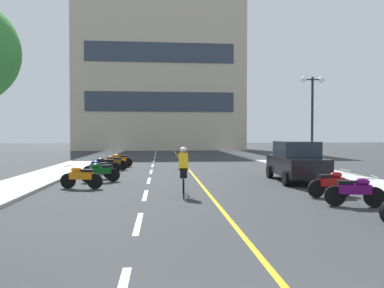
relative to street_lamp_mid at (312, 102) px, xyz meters
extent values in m
plane|color=#2D3033|center=(-7.38, 3.35, -4.04)|extent=(140.00, 140.00, 0.00)
cube|color=#A8A8A3|center=(-14.58, 6.35, -3.98)|extent=(2.40, 72.00, 0.12)
cube|color=#A8A8A3|center=(-0.18, 6.35, -3.98)|extent=(2.40, 72.00, 0.12)
cube|color=silver|center=(-9.38, -11.65, -4.04)|extent=(0.14, 2.20, 0.01)
cube|color=silver|center=(-9.38, -7.65, -4.04)|extent=(0.14, 2.20, 0.01)
cube|color=silver|center=(-9.38, -3.65, -4.04)|extent=(0.14, 2.20, 0.01)
cube|color=silver|center=(-9.38, 0.35, -4.04)|extent=(0.14, 2.20, 0.01)
cube|color=silver|center=(-9.38, 4.35, -4.04)|extent=(0.14, 2.20, 0.01)
cube|color=silver|center=(-9.38, 8.35, -4.04)|extent=(0.14, 2.20, 0.01)
cube|color=silver|center=(-9.38, 12.35, -4.04)|extent=(0.14, 2.20, 0.01)
cube|color=silver|center=(-9.38, 16.35, -4.04)|extent=(0.14, 2.20, 0.01)
cube|color=silver|center=(-9.38, 20.35, -4.04)|extent=(0.14, 2.20, 0.01)
cube|color=silver|center=(-9.38, 24.35, -4.04)|extent=(0.14, 2.20, 0.01)
cube|color=silver|center=(-9.38, 28.35, -4.04)|extent=(0.14, 2.20, 0.01)
cube|color=gold|center=(-7.13, 6.35, -4.04)|extent=(0.12, 66.00, 0.01)
cube|color=#BCAD93|center=(-8.85, 31.10, 6.76)|extent=(23.30, 7.51, 21.60)
cube|color=#2D3847|center=(-8.85, 27.30, 2.44)|extent=(19.57, 0.10, 2.59)
cube|color=#2D3847|center=(-8.85, 27.30, 8.92)|extent=(19.57, 0.10, 2.59)
cylinder|color=black|center=(0.00, 0.00, -1.24)|extent=(0.14, 0.14, 5.36)
cylinder|color=black|center=(0.00, 0.00, 1.30)|extent=(1.10, 0.08, 0.08)
sphere|color=white|center=(-0.55, 0.00, 1.30)|extent=(0.36, 0.36, 0.36)
sphere|color=white|center=(0.55, 0.00, 1.30)|extent=(0.36, 0.36, 0.36)
cylinder|color=black|center=(-3.50, -3.12, -3.72)|extent=(0.26, 0.65, 0.64)
cylinder|color=black|center=(-1.81, -3.23, -3.72)|extent=(0.26, 0.65, 0.64)
cylinder|color=black|center=(-3.68, -5.92, -3.72)|extent=(0.26, 0.65, 0.64)
cylinder|color=black|center=(-1.98, -6.02, -3.72)|extent=(0.26, 0.65, 0.64)
cube|color=black|center=(-2.74, -4.57, -3.32)|extent=(1.96, 4.30, 0.80)
cube|color=#1E2833|center=(-2.74, -4.57, -2.57)|extent=(1.69, 2.29, 0.70)
cylinder|color=black|center=(-2.64, -10.39, -3.74)|extent=(0.61, 0.26, 0.60)
cylinder|color=black|center=(-3.70, -10.10, -3.74)|extent=(0.61, 0.26, 0.60)
cube|color=#590C59|center=(-3.17, -10.24, -3.52)|extent=(0.94, 0.51, 0.28)
ellipsoid|color=#590C59|center=(-2.97, -10.29, -3.30)|extent=(0.49, 0.35, 0.22)
cube|color=black|center=(-3.41, -10.18, -3.32)|extent=(0.49, 0.35, 0.10)
cylinder|color=silver|center=(-2.64, -10.39, -3.14)|extent=(0.19, 0.59, 0.03)
cylinder|color=black|center=(-2.53, -8.51, -3.74)|extent=(0.61, 0.18, 0.60)
cylinder|color=black|center=(-3.62, -8.66, -3.74)|extent=(0.61, 0.18, 0.60)
cube|color=maroon|center=(-3.07, -8.58, -3.52)|extent=(0.93, 0.40, 0.28)
ellipsoid|color=maroon|center=(-2.88, -8.56, -3.30)|extent=(0.47, 0.30, 0.22)
cube|color=black|center=(-3.32, -8.62, -3.32)|extent=(0.47, 0.30, 0.10)
cylinder|color=silver|center=(-2.53, -8.51, -3.14)|extent=(0.11, 0.60, 0.03)
cylinder|color=black|center=(-12.48, -5.85, -3.74)|extent=(0.61, 0.21, 0.60)
cylinder|color=black|center=(-11.40, -6.06, -3.74)|extent=(0.61, 0.21, 0.60)
cube|color=orange|center=(-11.94, -5.95, -3.52)|extent=(0.94, 0.45, 0.28)
ellipsoid|color=orange|center=(-12.13, -5.91, -3.30)|extent=(0.48, 0.32, 0.22)
cube|color=black|center=(-11.69, -6.00, -3.32)|extent=(0.48, 0.32, 0.10)
cylinder|color=silver|center=(-12.48, -5.85, -3.14)|extent=(0.14, 0.59, 0.03)
cylinder|color=black|center=(-12.04, -4.21, -3.74)|extent=(0.61, 0.26, 0.60)
cylinder|color=black|center=(-10.98, -3.92, -3.74)|extent=(0.61, 0.26, 0.60)
cube|color=#0C4C19|center=(-11.51, -4.06, -3.52)|extent=(0.94, 0.51, 0.28)
ellipsoid|color=#0C4C19|center=(-11.70, -4.11, -3.30)|extent=(0.49, 0.35, 0.22)
cube|color=black|center=(-11.27, -4.00, -3.32)|extent=(0.49, 0.35, 0.10)
cylinder|color=silver|center=(-12.04, -4.21, -3.14)|extent=(0.19, 0.59, 0.03)
cylinder|color=black|center=(-12.35, -2.44, -3.74)|extent=(0.60, 0.29, 0.60)
cylinder|color=black|center=(-11.31, -2.79, -3.74)|extent=(0.60, 0.29, 0.60)
cube|color=navy|center=(-11.83, -2.62, -3.52)|extent=(0.94, 0.55, 0.28)
ellipsoid|color=navy|center=(-12.02, -2.55, -3.30)|extent=(0.49, 0.37, 0.22)
cube|color=black|center=(-11.59, -2.70, -3.32)|extent=(0.49, 0.37, 0.10)
cylinder|color=silver|center=(-12.35, -2.44, -3.14)|extent=(0.22, 0.58, 0.03)
cylinder|color=black|center=(-12.40, -0.65, -3.74)|extent=(0.60, 0.26, 0.60)
cylinder|color=black|center=(-11.35, -0.34, -3.74)|extent=(0.60, 0.26, 0.60)
cube|color=black|center=(-11.88, -0.49, -3.52)|extent=(0.94, 0.52, 0.28)
ellipsoid|color=black|center=(-12.07, -0.55, -3.30)|extent=(0.49, 0.35, 0.22)
cube|color=black|center=(-11.64, -0.43, -3.32)|extent=(0.49, 0.35, 0.10)
cylinder|color=silver|center=(-12.40, -0.65, -3.14)|extent=(0.20, 0.58, 0.03)
cylinder|color=black|center=(-12.18, 1.36, -3.74)|extent=(0.61, 0.16, 0.60)
cylinder|color=black|center=(-11.08, 1.26, -3.74)|extent=(0.61, 0.16, 0.60)
cube|color=brown|center=(-11.63, 1.31, -3.52)|extent=(0.92, 0.36, 0.28)
ellipsoid|color=brown|center=(-11.83, 1.33, -3.30)|extent=(0.46, 0.28, 0.22)
cube|color=black|center=(-11.38, 1.28, -3.32)|extent=(0.46, 0.28, 0.10)
cylinder|color=silver|center=(-12.18, 1.36, -3.14)|extent=(0.09, 0.60, 0.03)
cylinder|color=black|center=(-12.07, 3.42, -3.74)|extent=(0.60, 0.13, 0.60)
cylinder|color=black|center=(-10.97, 3.35, -3.74)|extent=(0.60, 0.13, 0.60)
cube|color=orange|center=(-11.52, 3.38, -3.52)|extent=(0.91, 0.33, 0.28)
ellipsoid|color=orange|center=(-11.72, 3.40, -3.30)|extent=(0.45, 0.27, 0.22)
cube|color=black|center=(-11.27, 3.37, -3.32)|extent=(0.45, 0.27, 0.10)
cylinder|color=silver|center=(-12.07, 3.42, -3.14)|extent=(0.06, 0.60, 0.03)
torus|color=black|center=(-8.04, -7.43, -3.70)|extent=(0.07, 0.72, 0.72)
torus|color=black|center=(-8.09, -8.48, -3.70)|extent=(0.07, 0.72, 0.72)
cylinder|color=blue|center=(-8.06, -7.98, -3.40)|extent=(0.08, 0.95, 0.04)
cube|color=black|center=(-8.07, -8.13, -3.18)|extent=(0.11, 0.20, 0.06)
cylinder|color=blue|center=(-8.04, -7.53, -3.15)|extent=(0.42, 0.05, 0.03)
cube|color=black|center=(-8.07, -8.08, -3.25)|extent=(0.26, 0.37, 0.28)
cube|color=yellow|center=(-8.06, -7.93, -2.85)|extent=(0.34, 0.47, 0.61)
sphere|color=#8C6647|center=(-8.05, -7.80, -2.50)|extent=(0.20, 0.20, 0.20)
ellipsoid|color=white|center=(-8.05, -7.80, -2.43)|extent=(0.24, 0.26, 0.16)
camera|label=1|loc=(-8.85, -20.28, -1.92)|focal=33.57mm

